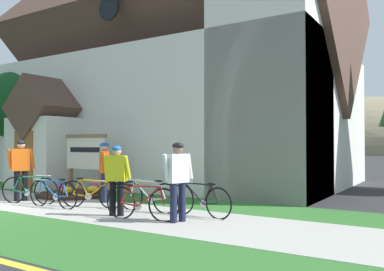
{
  "coord_description": "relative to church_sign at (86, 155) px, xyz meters",
  "views": [
    {
      "loc": [
        9.9,
        -5.43,
        1.64
      ],
      "look_at": [
        3.99,
        3.91,
        1.87
      ],
      "focal_mm": 37.73,
      "sensor_mm": 36.0,
      "label": 1
    }
  ],
  "objects": [
    {
      "name": "flower_bed",
      "position": [
        0.0,
        -0.39,
        -1.22
      ],
      "size": [
        2.36,
        2.36,
        0.34
      ],
      "color": "#382319",
      "rests_on": "ground"
    },
    {
      "name": "bicycle_red",
      "position": [
        3.82,
        -1.55,
        -0.92
      ],
      "size": [
        1.76,
        0.11,
        0.8
      ],
      "color": "black",
      "rests_on": "ground"
    },
    {
      "name": "sidewalk_slab",
      "position": [
        -0.11,
        -2.06,
        -1.29
      ],
      "size": [
        32.0,
        2.64,
        0.01
      ],
      "primitive_type": "cube",
      "color": "#A8A59E",
      "rests_on": "ground"
    },
    {
      "name": "bicycle_black",
      "position": [
        4.38,
        -2.47,
        -0.92
      ],
      "size": [
        1.75,
        0.36,
        0.79
      ],
      "color": "black",
      "rests_on": "ground"
    },
    {
      "name": "bicycle_orange",
      "position": [
        2.19,
        -1.83,
        -0.93
      ],
      "size": [
        1.7,
        0.58,
        0.79
      ],
      "color": "black",
      "rests_on": "ground"
    },
    {
      "name": "cyclist_in_white_jersey",
      "position": [
        3.6,
        -2.41,
        -0.37
      ],
      "size": [
        0.63,
        0.34,
        1.61
      ],
      "color": "black",
      "rests_on": "ground"
    },
    {
      "name": "ground",
      "position": [
        0.06,
        0.18,
        -1.3
      ],
      "size": [
        140.0,
        140.0,
        0.0
      ],
      "primitive_type": "plane",
      "color": "#2B2B2D"
    },
    {
      "name": "cyclist_in_yellow_jersey",
      "position": [
        -0.38,
        -2.1,
        -0.26
      ],
      "size": [
        0.48,
        0.61,
        1.76
      ],
      "color": "black",
      "rests_on": "ground"
    },
    {
      "name": "cyclist_in_red_jersey",
      "position": [
        1.83,
        -1.01,
        -0.31
      ],
      "size": [
        0.51,
        0.6,
        1.68
      ],
      "color": "#191E38",
      "rests_on": "ground"
    },
    {
      "name": "church_lawn",
      "position": [
        -0.11,
        0.22,
        -1.29
      ],
      "size": [
        24.0,
        1.91,
        0.01
      ],
      "primitive_type": "cube",
      "color": "#2D6628",
      "rests_on": "ground"
    },
    {
      "name": "bicycle_green",
      "position": [
        5.21,
        -1.41,
        -0.93
      ],
      "size": [
        1.76,
        0.29,
        0.8
      ],
      "color": "black",
      "rests_on": "ground"
    },
    {
      "name": "distant_hill",
      "position": [
        -11.11,
        70.45,
        -1.3
      ],
      "size": [
        93.88,
        39.23,
        20.74
      ],
      "primitive_type": "ellipsoid",
      "color": "#847A5B",
      "rests_on": "ground"
    },
    {
      "name": "bicycle_blue",
      "position": [
        1.36,
        -2.37,
        -0.93
      ],
      "size": [
        1.77,
        0.1,
        0.78
      ],
      "color": "black",
      "rests_on": "ground"
    },
    {
      "name": "church_building",
      "position": [
        0.38,
        5.26,
        3.59
      ],
      "size": [
        14.47,
        10.63,
        13.56
      ],
      "color": "silver",
      "rests_on": "ground"
    },
    {
      "name": "yard_deciduous_tree",
      "position": [
        -6.15,
        1.94,
        2.05
      ],
      "size": [
        3.73,
        3.73,
        4.9
      ],
      "color": "#3D2D1E",
      "rests_on": "ground"
    },
    {
      "name": "cyclist_in_green_jersey",
      "position": [
        5.19,
        -2.26,
        -0.31
      ],
      "size": [
        0.33,
        0.72,
        1.68
      ],
      "color": "#191E38",
      "rests_on": "ground"
    },
    {
      "name": "church_sign",
      "position": [
        0.0,
        0.0,
        0.0
      ],
      "size": [
        1.82,
        0.13,
        1.96
      ],
      "color": "#7F6047",
      "rests_on": "ground"
    },
    {
      "name": "bicycle_white",
      "position": [
        0.23,
        -2.25,
        -0.92
      ],
      "size": [
        1.68,
        0.6,
        0.81
      ],
      "color": "black",
      "rests_on": "ground"
    }
  ]
}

